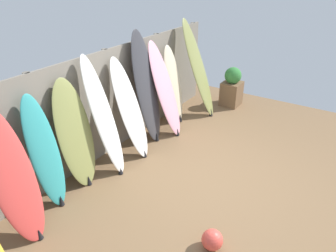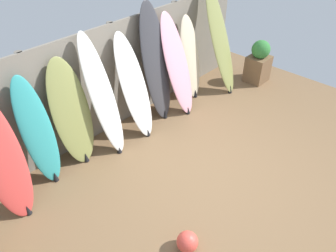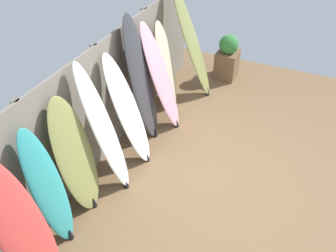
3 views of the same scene
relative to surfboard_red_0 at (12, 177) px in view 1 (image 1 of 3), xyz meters
name	(u,v)px [view 1 (image 1 of 3)]	position (x,y,z in m)	size (l,w,h in m)	color
ground	(213,183)	(2.19, -1.57, -0.82)	(7.68, 7.68, 0.00)	brown
fence_back	(111,101)	(2.19, 0.43, 0.08)	(6.08, 0.11, 1.80)	gray
surfboard_red_0	(12,177)	(0.00, 0.00, 0.00)	(0.60, 0.75, 1.66)	#D13D38
surfboard_teal_1	(45,154)	(0.57, 0.14, -0.03)	(0.43, 0.40, 1.61)	teal
surfboard_olive_2	(75,135)	(1.11, 0.15, -0.01)	(0.59, 0.42, 1.66)	olive
surfboard_white_3	(104,117)	(1.59, 0.03, 0.12)	(0.50, 0.67, 1.89)	white
surfboard_white_4	(130,109)	(2.21, 0.03, 0.02)	(0.48, 0.66, 1.70)	white
surfboard_charcoal_5	(147,88)	(2.79, 0.11, 0.19)	(0.56, 0.50, 2.04)	#38383D
surfboard_pink_6	(165,90)	(3.18, -0.03, 0.07)	(0.59, 0.72, 1.79)	pink
surfboard_cream_7	(174,85)	(3.73, 0.13, -0.04)	(0.48, 0.43, 1.59)	beige
surfboard_olive_8	(198,69)	(4.34, -0.11, 0.18)	(0.54, 0.87, 2.03)	olive
planter_box	(232,87)	(5.16, -0.57, -0.39)	(0.45, 0.41, 0.90)	brown
beach_ball	(212,240)	(1.03, -2.12, -0.69)	(0.26, 0.26, 0.26)	#E54C3F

